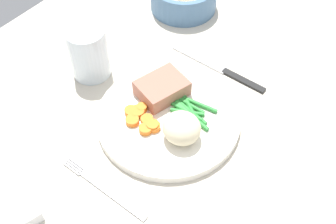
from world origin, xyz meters
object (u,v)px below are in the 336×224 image
Objects in this scene: fork at (104,189)px; knife at (220,69)px; water_glass at (89,55)px; dinner_plate at (168,119)px; meat_portion at (162,88)px.

fork is 0.81× the size of knife.
knife is at bearing -51.10° from water_glass.
water_glass reaches higher than knife.
dinner_plate is at bearing 174.44° from knife.
knife is at bearing -1.01° from dinner_plate.
meat_portion reaches higher than fork.
meat_portion is at bearing 157.37° from knife.
meat_portion is at bearing 13.89° from fork.
dinner_plate is 1.21× the size of knife.
dinner_plate is 3.01× the size of meat_portion.
meat_portion is 0.50× the size of fork.
fork is (-16.52, -0.26, -0.60)cm from dinner_plate.
knife is at bearing 1.99° from fork.
meat_portion is (3.35, 3.91, 2.29)cm from dinner_plate.
water_glass is (0.75, 18.88, 3.52)cm from dinner_plate.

